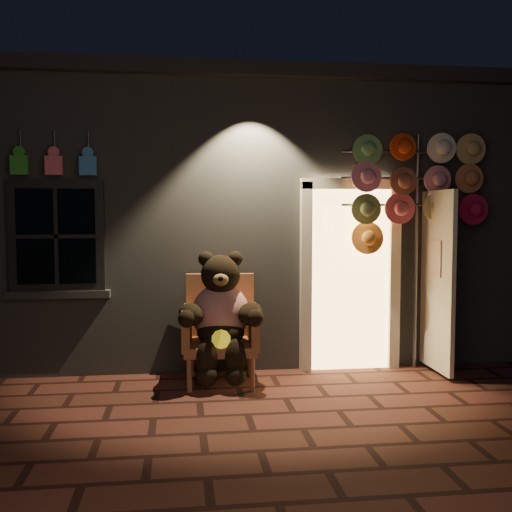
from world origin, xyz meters
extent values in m
plane|color=#562821|center=(0.00, 0.00, 0.00)|extent=(60.00, 60.00, 0.00)
cube|color=slate|center=(0.00, 4.00, 1.65)|extent=(7.00, 5.00, 3.30)
cube|color=black|center=(0.00, 4.00, 3.38)|extent=(7.30, 5.30, 0.16)
cube|color=black|center=(-1.90, 1.46, 1.55)|extent=(1.00, 0.10, 1.20)
cube|color=black|center=(-1.90, 1.43, 1.55)|extent=(0.82, 0.06, 1.02)
cube|color=slate|center=(-1.90, 1.46, 0.92)|extent=(1.10, 0.14, 0.08)
cube|color=#FFCC72|center=(1.35, 1.48, 1.05)|extent=(0.92, 0.10, 2.10)
cube|color=beige|center=(0.83, 1.44, 1.05)|extent=(0.12, 0.12, 2.20)
cube|color=beige|center=(1.87, 1.44, 1.05)|extent=(0.12, 0.12, 2.20)
cube|color=beige|center=(1.35, 1.44, 2.13)|extent=(1.16, 0.12, 0.12)
cube|color=beige|center=(2.25, 1.10, 1.05)|extent=(0.05, 0.80, 2.00)
cube|color=#2C8D26|center=(-2.25, 1.38, 2.30)|extent=(0.18, 0.07, 0.20)
cylinder|color=#59595E|center=(-2.25, 1.44, 2.55)|extent=(0.02, 0.02, 0.25)
cube|color=#D9596C|center=(-1.90, 1.38, 2.30)|extent=(0.18, 0.07, 0.20)
cylinder|color=#59595E|center=(-1.90, 1.44, 2.55)|extent=(0.02, 0.02, 0.25)
cube|color=#3476B7|center=(-1.55, 1.38, 2.30)|extent=(0.18, 0.07, 0.20)
cylinder|color=#59595E|center=(-1.55, 1.44, 2.55)|extent=(0.02, 0.02, 0.25)
cube|color=#A5683F|center=(-0.17, 1.03, 0.39)|extent=(0.78, 0.73, 0.11)
cube|color=#A5683F|center=(-0.15, 1.35, 0.76)|extent=(0.75, 0.13, 0.74)
cube|color=#A5683F|center=(-0.52, 1.03, 0.60)|extent=(0.12, 0.64, 0.42)
cube|color=#A5683F|center=(0.18, 0.99, 0.60)|extent=(0.12, 0.64, 0.42)
cylinder|color=#A5683F|center=(-0.51, 0.75, 0.17)|extent=(0.05, 0.05, 0.34)
cylinder|color=#A5683F|center=(0.13, 0.71, 0.17)|extent=(0.05, 0.05, 0.34)
cylinder|color=#A5683F|center=(-0.47, 1.34, 0.17)|extent=(0.05, 0.05, 0.34)
cylinder|color=#A5683F|center=(0.16, 1.30, 0.17)|extent=(0.05, 0.05, 0.34)
ellipsoid|color=red|center=(-0.17, 1.06, 0.74)|extent=(0.64, 0.52, 0.64)
ellipsoid|color=black|center=(-0.17, 0.99, 0.55)|extent=(0.52, 0.45, 0.30)
sphere|color=black|center=(-0.17, 1.02, 1.16)|extent=(0.43, 0.43, 0.41)
sphere|color=black|center=(-0.32, 1.06, 1.32)|extent=(0.16, 0.16, 0.16)
sphere|color=black|center=(-0.02, 1.04, 1.32)|extent=(0.16, 0.16, 0.16)
ellipsoid|color=olive|center=(-0.18, 0.83, 1.12)|extent=(0.17, 0.12, 0.13)
ellipsoid|color=black|center=(-0.48, 0.89, 0.77)|extent=(0.34, 0.47, 0.23)
ellipsoid|color=black|center=(0.12, 0.85, 0.77)|extent=(0.38, 0.48, 0.23)
ellipsoid|color=black|center=(-0.33, 0.73, 0.34)|extent=(0.23, 0.23, 0.39)
ellipsoid|color=black|center=(-0.04, 0.72, 0.34)|extent=(0.23, 0.23, 0.39)
sphere|color=black|center=(-0.33, 0.68, 0.18)|extent=(0.21, 0.21, 0.21)
sphere|color=black|center=(-0.05, 0.66, 0.18)|extent=(0.21, 0.21, 0.21)
cylinder|color=yellow|center=(-0.19, 0.72, 0.53)|extent=(0.20, 0.09, 0.19)
cylinder|color=#59595E|center=(2.11, 1.38, 1.34)|extent=(0.04, 0.04, 2.69)
cylinder|color=#59595E|center=(1.81, 1.36, 2.49)|extent=(1.20, 0.03, 0.03)
cylinder|color=#59595E|center=(1.81, 1.36, 2.19)|extent=(1.20, 0.03, 0.03)
cylinder|color=#59595E|center=(1.81, 1.36, 1.89)|extent=(1.20, 0.03, 0.03)
cylinder|color=#70AD64|center=(1.50, 1.30, 2.54)|extent=(0.34, 0.11, 0.34)
cylinder|color=red|center=(1.90, 1.27, 2.54)|extent=(0.34, 0.11, 0.34)
cylinder|color=#F8EBCD|center=(2.30, 1.24, 2.54)|extent=(0.34, 0.11, 0.34)
cylinder|color=tan|center=(2.70, 1.30, 2.54)|extent=(0.34, 0.11, 0.34)
cylinder|color=pink|center=(1.50, 1.27, 2.19)|extent=(0.34, 0.11, 0.34)
cylinder|color=brown|center=(1.90, 1.24, 2.19)|extent=(0.34, 0.11, 0.34)
cylinder|color=pink|center=(2.30, 1.30, 2.19)|extent=(0.34, 0.11, 0.34)
cylinder|color=#CC7448|center=(2.70, 1.27, 2.19)|extent=(0.34, 0.11, 0.34)
cylinder|color=#8D934C|center=(1.50, 1.24, 1.84)|extent=(0.34, 0.11, 0.34)
cylinder|color=#C94D5A|center=(1.90, 1.30, 1.84)|extent=(0.34, 0.11, 0.34)
cylinder|color=tan|center=(2.30, 1.27, 1.84)|extent=(0.34, 0.11, 0.34)
cylinder|color=#CB1546|center=(2.70, 1.24, 1.84)|extent=(0.34, 0.11, 0.34)
cylinder|color=orange|center=(1.50, 1.30, 1.49)|extent=(0.34, 0.11, 0.34)
camera|label=1|loc=(-0.59, -5.20, 1.79)|focal=42.00mm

